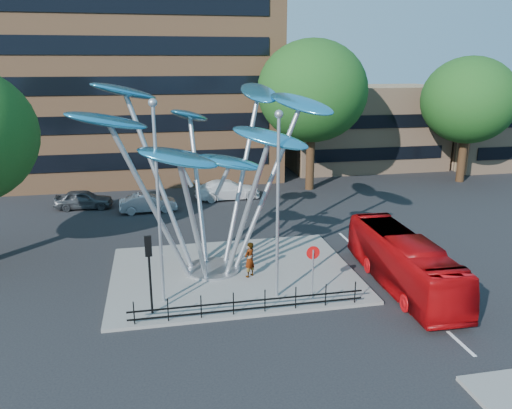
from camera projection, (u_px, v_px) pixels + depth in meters
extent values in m
plane|color=black|center=(282.00, 334.00, 19.61)|extent=(120.00, 120.00, 0.00)
cube|color=slate|center=(233.00, 273.00, 25.04)|extent=(12.00, 9.00, 0.15)
cube|color=#956441|center=(130.00, 7.00, 44.43)|extent=(25.00, 15.00, 30.00)
cube|color=tan|center=(363.00, 127.00, 49.81)|extent=(15.00, 8.00, 8.00)
cube|color=tan|center=(500.00, 131.00, 50.76)|extent=(12.00, 8.00, 7.00)
cylinder|color=black|center=(310.00, 155.00, 41.06)|extent=(0.70, 0.70, 5.72)
ellipsoid|color=#134315|center=(312.00, 91.00, 39.62)|extent=(8.80, 8.80, 8.10)
cylinder|color=black|center=(463.00, 153.00, 43.84)|extent=(0.70, 0.70, 5.06)
ellipsoid|color=#134315|center=(469.00, 100.00, 42.57)|extent=(8.00, 8.00, 7.36)
cylinder|color=#9EA0A5|center=(212.00, 269.00, 25.28)|extent=(2.80, 2.80, 0.12)
cylinder|color=#9EA0A5|center=(186.00, 200.00, 23.42)|extent=(0.24, 0.24, 7.80)
ellipsoid|color=#2E97C8|center=(107.00, 121.00, 20.79)|extent=(3.92, 2.95, 1.39)
cylinder|color=#9EA0A5|center=(205.00, 216.00, 23.40)|extent=(0.24, 0.24, 6.40)
ellipsoid|color=#2E97C8|center=(178.00, 158.00, 20.21)|extent=(3.47, 1.78, 1.31)
cylinder|color=#9EA0A5|center=(225.00, 207.00, 23.69)|extent=(0.24, 0.24, 7.00)
ellipsoid|color=#2E97C8|center=(270.00, 138.00, 21.56)|extent=(3.81, 3.11, 1.36)
cylinder|color=#9EA0A5|center=(235.00, 190.00, 24.39)|extent=(0.24, 0.24, 8.20)
ellipsoid|color=#2E97C8|center=(301.00, 104.00, 24.29)|extent=(3.52, 4.06, 1.44)
cylinder|color=#9EA0A5|center=(224.00, 183.00, 25.11)|extent=(0.24, 0.24, 8.60)
ellipsoid|color=#2E97C8|center=(259.00, 93.00, 26.22)|extent=(2.21, 3.79, 1.39)
cylinder|color=#9EA0A5|center=(204.00, 195.00, 25.18)|extent=(0.24, 0.24, 7.40)
ellipsoid|color=#2E97C8|center=(190.00, 116.00, 26.52)|extent=(3.02, 3.71, 1.34)
cylinder|color=#9EA0A5|center=(189.00, 185.00, 24.27)|extent=(0.24, 0.24, 8.80)
ellipsoid|color=#2E97C8|center=(124.00, 91.00, 23.83)|extent=(3.88, 3.60, 1.42)
ellipsoid|color=#2E97C8|center=(171.00, 154.00, 23.48)|extent=(3.40, 1.96, 1.13)
ellipsoid|color=#2E97C8|center=(229.00, 162.00, 23.54)|extent=(3.39, 2.16, 1.11)
cylinder|color=#9EA0A5|center=(159.00, 209.00, 20.82)|extent=(0.14, 0.14, 8.50)
sphere|color=#9EA0A5|center=(153.00, 103.00, 19.61)|extent=(0.36, 0.36, 0.36)
cylinder|color=#9EA0A5|center=(278.00, 211.00, 21.38)|extent=(0.14, 0.14, 8.00)
sphere|color=#9EA0A5|center=(279.00, 114.00, 20.24)|extent=(0.36, 0.36, 0.36)
cylinder|color=black|center=(150.00, 278.00, 20.51)|extent=(0.10, 0.10, 3.20)
cube|color=black|center=(148.00, 246.00, 20.13)|extent=(0.28, 0.18, 0.85)
sphere|color=#FF0C0C|center=(148.00, 240.00, 20.05)|extent=(0.18, 0.18, 0.18)
cylinder|color=#9EA0A5|center=(313.00, 274.00, 21.98)|extent=(0.08, 0.08, 2.30)
cylinder|color=red|center=(313.00, 253.00, 21.73)|extent=(0.60, 0.04, 0.60)
cube|color=white|center=(313.00, 253.00, 21.75)|extent=(0.42, 0.03, 0.10)
cylinder|color=black|center=(134.00, 313.00, 19.93)|extent=(0.05, 0.05, 1.00)
cylinder|color=black|center=(168.00, 310.00, 20.19)|extent=(0.05, 0.05, 1.00)
cylinder|color=black|center=(201.00, 307.00, 20.45)|extent=(0.05, 0.05, 1.00)
cylinder|color=black|center=(233.00, 304.00, 20.71)|extent=(0.05, 0.05, 1.00)
cylinder|color=black|center=(265.00, 301.00, 20.96)|extent=(0.05, 0.05, 1.00)
cylinder|color=black|center=(296.00, 298.00, 21.22)|extent=(0.05, 0.05, 1.00)
cylinder|color=black|center=(326.00, 295.00, 21.48)|extent=(0.05, 0.05, 1.00)
cylinder|color=black|center=(355.00, 292.00, 21.74)|extent=(0.05, 0.05, 1.00)
cube|color=black|center=(249.00, 301.00, 20.82)|extent=(10.00, 0.06, 0.06)
cube|color=black|center=(249.00, 309.00, 20.92)|extent=(10.00, 0.06, 0.06)
imported|color=#AA070B|center=(403.00, 261.00, 23.47)|extent=(2.41, 9.15, 2.53)
imported|color=gray|center=(250.00, 259.00, 24.29)|extent=(0.77, 0.74, 1.78)
imported|color=#43464B|center=(84.00, 199.00, 36.16)|extent=(4.14, 1.85, 1.38)
imported|color=#A0A3A7|center=(148.00, 203.00, 35.37)|extent=(4.07, 1.64, 1.32)
imported|color=white|center=(228.00, 190.00, 38.73)|extent=(5.23, 2.44, 1.48)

